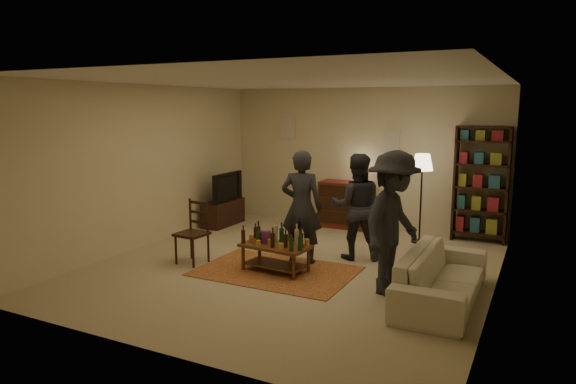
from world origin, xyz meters
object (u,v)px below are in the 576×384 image
Objects in this scene: bookshelf at (481,183)px; person_by_sofa at (393,223)px; person_left at (302,207)px; dining_chair at (194,229)px; dresser at (346,203)px; coffee_table at (276,246)px; tv_stand at (223,206)px; floor_lamp at (422,168)px; sofa at (442,277)px; person_right at (356,207)px.

bookshelf is 1.11× the size of person_by_sofa.
bookshelf is 3.39m from person_left.
bookshelf reaches higher than dining_chair.
person_left reaches higher than dresser.
dresser reaches higher than coffee_table.
bookshelf reaches higher than person_left.
dining_chair is 0.92× the size of tv_stand.
dresser reaches higher than dining_chair.
dresser is at bearing 162.50° from floor_lamp.
coffee_table is 0.96× the size of tv_stand.
sofa is (0.85, -2.63, -1.00)m from floor_lamp.
sofa is at bearing 119.25° from person_right.
coffee_table is 0.75× the size of dresser.
coffee_table is 0.49× the size of sofa.
floor_lamp is at bearing 15.71° from person_by_sofa.
person_left reaches higher than coffee_table.
dresser is at bearing -96.22° from person_left.
person_left reaches higher than tv_stand.
dining_chair is at bearing -135.95° from floor_lamp.
dresser is at bearing -178.43° from bookshelf.
dining_chair is 0.47× the size of sofa.
dining_chair reaches higher than sofa.
person_left reaches higher than person_right.
tv_stand is 0.51× the size of sofa.
person_by_sofa reaches higher than person_left.
bookshelf reaches higher than sofa.
coffee_table is 3.96m from bookshelf.
tv_stand is 0.58× the size of person_by_sofa.
coffee_table is at bearing -88.80° from dresser.
dresser is 0.65× the size of sofa.
bookshelf is 3.26m from sofa.
bookshelf is at bearing 45.78° from dining_chair.
person_left is (1.45, 0.71, 0.35)m from dining_chair.
coffee_table reaches higher than sofa.
tv_stand is at bearing -39.60° from person_right.
tv_stand is at bearing 118.31° from dining_chair.
person_left is (2.46, -1.56, 0.47)m from tv_stand.
person_by_sofa is at bearing -28.88° from tv_stand.
coffee_table is at bearing 88.00° from sofa.
floor_lamp is 2.43m from person_left.
bookshelf is (3.68, 3.25, 0.53)m from dining_chair.
bookshelf is (4.69, 0.98, 0.65)m from tv_stand.
dresser is 0.88× the size of floor_lamp.
person_left is at bearing -131.32° from bookshelf.
bookshelf is at bearing -150.95° from person_right.
dining_chair is 2.48m from tv_stand.
floor_lamp is 1.63m from person_right.
person_right is 1.55m from person_by_sofa.
sofa is at bearing 152.67° from person_left.
sofa is at bearing -72.04° from floor_lamp.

